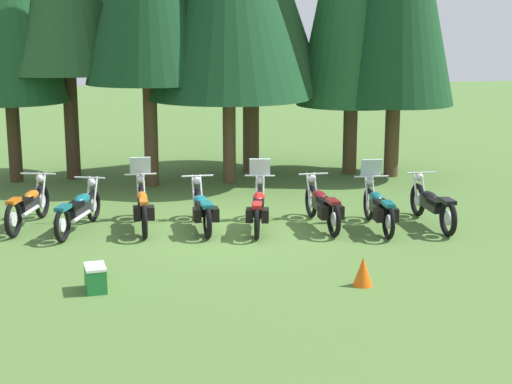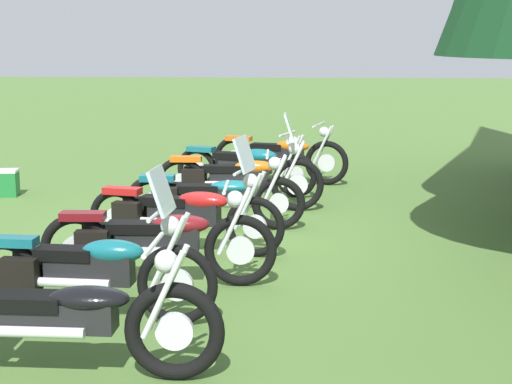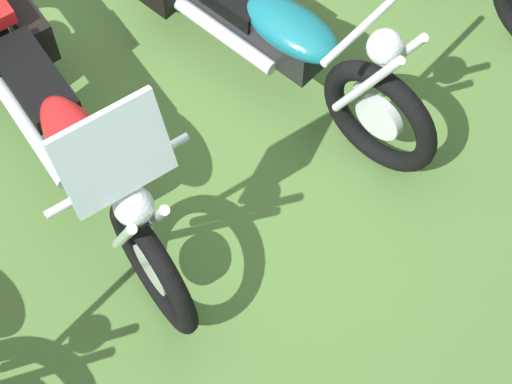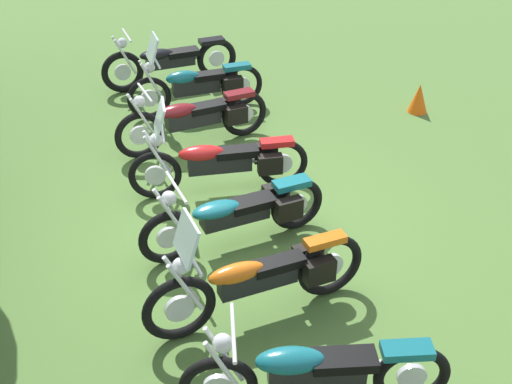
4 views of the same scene
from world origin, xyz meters
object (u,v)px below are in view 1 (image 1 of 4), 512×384
Objects in this scene: motorcycle_6 at (379,207)px; motorcycle_2 at (143,206)px; motorcycle_3 at (202,208)px; motorcycle_5 at (323,206)px; motorcycle_1 at (79,209)px; motorcycle_4 at (259,207)px; motorcycle_7 at (432,205)px; traffic_cone at (363,271)px; picnic_cooler at (95,278)px; motorcycle_0 at (29,205)px.

motorcycle_2 is at bearing 82.93° from motorcycle_6.
motorcycle_3 is at bearing -101.53° from motorcycle_2.
motorcycle_5 is at bearing 74.12° from motorcycle_6.
motorcycle_4 is (3.64, -0.47, 0.01)m from motorcycle_1.
traffic_cone is (-2.58, -3.44, -0.21)m from motorcycle_7.
traffic_cone is (4.24, -0.47, 0.03)m from picnic_cooler.
motorcycle_0 is at bearing 82.08° from motorcycle_6.
motorcycle_3 is at bearing -77.74° from motorcycle_1.
motorcycle_2 is at bearing -88.83° from motorcycle_0.
motorcycle_5 reaches higher than motorcycle_3.
motorcycle_2 is 4.85m from motorcycle_6.
motorcycle_4 is 1.04× the size of motorcycle_6.
motorcycle_6 is 1.21m from motorcycle_7.
motorcycle_2 is 1.02× the size of motorcycle_5.
motorcycle_6 is (2.42, -0.46, 0.01)m from motorcycle_4.
motorcycle_3 is 4.24× the size of picnic_cooler.
motorcycle_4 is (2.35, -0.43, -0.01)m from motorcycle_2.
motorcycle_4 is 2.47m from motorcycle_6.
motorcycle_3 reaches higher than picnic_cooler.
motorcycle_0 reaches higher than picnic_cooler.
motorcycle_6 is at bearing -102.30° from motorcycle_3.
motorcycle_2 reaches higher than motorcycle_1.
motorcycle_1 is 3.81m from picnic_cooler.
motorcycle_2 is (1.29, -0.04, 0.02)m from motorcycle_1.
traffic_cone is (2.19, -3.98, -0.19)m from motorcycle_3.
motorcycle_3 is at bearing 84.38° from motorcycle_7.
motorcycle_7 is 4.45× the size of picnic_cooler.
traffic_cone is at bearing -6.34° from picnic_cooler.
motorcycle_7 is at bearing -84.68° from motorcycle_0.
motorcycle_1 reaches higher than traffic_cone.
motorcycle_6 is 3.60m from traffic_cone.
motorcycle_7 is at bearing -77.96° from motorcycle_1.
motorcycle_3 is (1.21, -0.23, -0.05)m from motorcycle_2.
motorcycle_2 is 3.84m from picnic_cooler.
motorcycle_3 is (3.54, -0.77, -0.03)m from motorcycle_0.
motorcycle_0 is 7.25m from motorcycle_6.
motorcycle_7 is (8.31, -1.31, -0.01)m from motorcycle_0.
motorcycle_7 is at bearing -98.12° from motorcycle_2.
motorcycle_3 is at bearing 82.99° from motorcycle_6.
motorcycle_4 is at bearing -101.20° from motorcycle_2.
picnic_cooler is (-2.05, -3.51, -0.22)m from motorcycle_3.
motorcycle_1 is 7.31m from motorcycle_7.
motorcycle_2 is 5.41m from traffic_cone.
picnic_cooler is at bearing 147.87° from motorcycle_3.
motorcycle_6 reaches higher than motorcycle_5.
motorcycle_4 is 3.64m from motorcycle_7.
motorcycle_0 is 1.02× the size of motorcycle_1.
motorcycle_2 is 4.42× the size of picnic_cooler.
motorcycle_3 is 2.49m from motorcycle_5.
motorcycle_2 reaches higher than traffic_cone.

